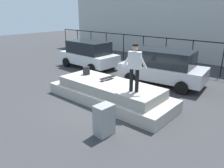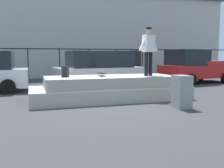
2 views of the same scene
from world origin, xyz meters
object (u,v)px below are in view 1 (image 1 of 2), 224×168
(skateboarder, at_px, (135,65))
(car_white_hatchback_near, at_px, (89,54))
(utility_box, at_px, (104,120))
(skateboard, at_px, (108,78))
(backpack, at_px, (86,71))
(car_silver_hatchback_mid, at_px, (163,66))

(skateboarder, bearing_deg, car_white_hatchback_near, 149.91)
(skateboarder, relative_size, utility_box, 1.75)
(utility_box, bearing_deg, skateboard, 133.49)
(skateboard, relative_size, utility_box, 0.82)
(backpack, bearing_deg, skateboard, 114.78)
(skateboarder, height_order, car_white_hatchback_near, skateboarder)
(car_white_hatchback_near, distance_m, car_silver_hatchback_mid, 5.59)
(backpack, relative_size, car_silver_hatchback_mid, 0.08)
(car_silver_hatchback_mid, bearing_deg, skateboard, -103.59)
(skateboarder, relative_size, car_silver_hatchback_mid, 0.39)
(car_white_hatchback_near, bearing_deg, car_silver_hatchback_mid, 1.39)
(backpack, bearing_deg, car_silver_hatchback_mid, 171.50)
(car_silver_hatchback_mid, bearing_deg, utility_box, -79.10)
(backpack, distance_m, utility_box, 4.07)
(car_silver_hatchback_mid, xyz_separation_m, utility_box, (1.12, -5.82, -0.46))
(skateboard, bearing_deg, utility_box, -50.22)
(skateboarder, height_order, backpack, skateboarder)
(skateboard, height_order, car_white_hatchback_near, car_white_hatchback_near)
(backpack, bearing_deg, skateboarder, 106.27)
(utility_box, bearing_deg, car_silver_hatchback_mid, 104.62)
(skateboard, relative_size, backpack, 2.20)
(skateboard, height_order, car_silver_hatchback_mid, car_silver_hatchback_mid)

